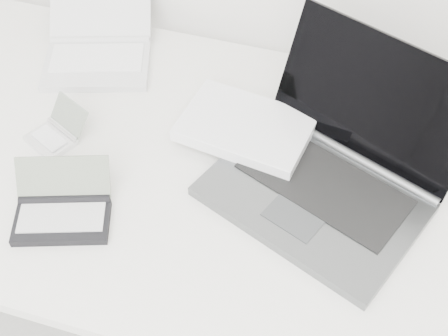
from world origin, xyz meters
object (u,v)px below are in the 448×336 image
(laptop_large, at_px, (307,158))
(netbook_open_white, at_px, (98,49))
(palmtop_charcoal, at_px, (62,210))
(desk, at_px, (243,190))

(laptop_large, height_order, netbook_open_white, laptop_large)
(laptop_large, bearing_deg, palmtop_charcoal, -127.65)
(laptop_large, xyz_separation_m, palmtop_charcoal, (-0.42, -0.24, -0.02))
(laptop_large, bearing_deg, desk, -135.85)
(desk, distance_m, palmtop_charcoal, 0.37)
(netbook_open_white, relative_size, palmtop_charcoal, 1.65)
(desk, relative_size, palmtop_charcoal, 7.37)
(laptop_large, relative_size, netbook_open_white, 1.64)
(netbook_open_white, bearing_deg, palmtop_charcoal, -91.81)
(laptop_large, distance_m, netbook_open_white, 0.59)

